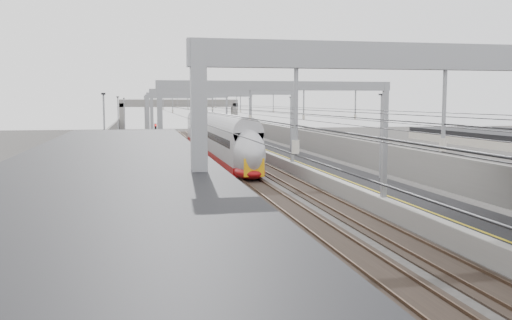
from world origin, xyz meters
name	(u,v)px	position (x,y,z in m)	size (l,w,h in m)	color
platform_left	(133,167)	(-8.00, 45.00, 0.50)	(4.00, 120.00, 1.00)	black
platform_right	(301,163)	(8.00, 45.00, 0.50)	(4.00, 120.00, 1.00)	black
tracks	(220,170)	(0.00, 45.00, 0.05)	(11.40, 140.00, 0.20)	black
overhead_line	(211,105)	(0.00, 51.62, 6.14)	(13.00, 140.00, 6.60)	gray
canopy_left	(105,175)	(-8.02, 2.99, 5.09)	(4.40, 30.00, 4.24)	black
overbridge	(179,108)	(0.00, 100.00, 5.31)	(22.00, 2.20, 6.90)	gray
wall_left	(97,156)	(-11.20, 45.00, 1.60)	(0.30, 120.00, 3.20)	gray
wall_right	(332,152)	(11.20, 45.00, 1.60)	(0.30, 120.00, 3.20)	gray
train	(217,140)	(1.50, 58.14, 2.05)	(2.63, 48.00, 4.17)	maroon
signal_green	(156,131)	(-5.20, 72.05, 2.42)	(0.32, 0.32, 3.48)	black
signal_red_near	(216,131)	(3.20, 71.78, 2.42)	(0.32, 0.32, 3.48)	black
signal_red_far	(235,132)	(5.40, 68.28, 2.42)	(0.32, 0.32, 3.48)	black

